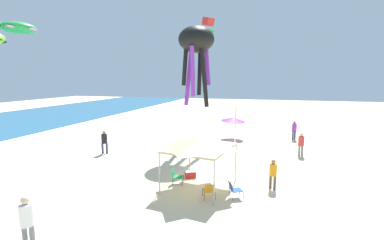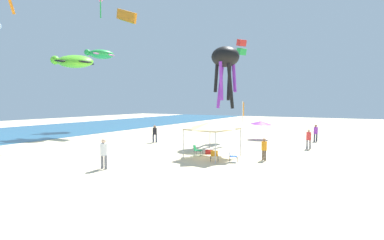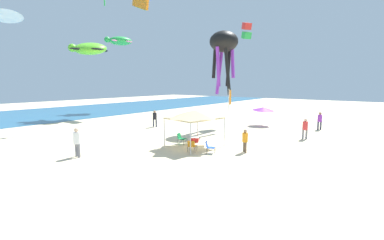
{
  "view_description": "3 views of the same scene",
  "coord_description": "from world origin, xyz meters",
  "views": [
    {
      "loc": [
        -16.11,
        -1.43,
        5.73
      ],
      "look_at": [
        -1.52,
        2.72,
        3.41
      ],
      "focal_mm": 25.53,
      "sensor_mm": 36.0,
      "label": 1
    },
    {
      "loc": [
        -22.18,
        -7.35,
        4.17
      ],
      "look_at": [
        -2.1,
        4.06,
        2.73
      ],
      "focal_mm": 26.97,
      "sensor_mm": 36.0,
      "label": 2
    },
    {
      "loc": [
        -17.79,
        -9.54,
        4.71
      ],
      "look_at": [
        -2.04,
        2.69,
        1.86
      ],
      "focal_mm": 24.42,
      "sensor_mm": 36.0,
      "label": 3
    }
  ],
  "objects": [
    {
      "name": "person_watching_sky",
      "position": [
        1.61,
        10.59,
        1.05
      ],
      "size": [
        0.42,
        0.44,
        1.79
      ],
      "rotation": [
        0.0,
        0.0,
        2.04
      ],
      "color": "#33384C",
      "rests_on": "ground"
    },
    {
      "name": "ocean_strip",
      "position": [
        0.0,
        32.19,
        0.01
      ],
      "size": [
        120.0,
        20.16,
        0.02
      ],
      "primitive_type": "cube",
      "color": "#28668E",
      "rests_on": "ground"
    },
    {
      "name": "cooler_box",
      "position": [
        -1.5,
        2.82,
        0.2
      ],
      "size": [
        0.65,
        0.74,
        0.4
      ],
      "color": "red",
      "rests_on": "ground"
    },
    {
      "name": "person_far_stroller",
      "position": [
        10.64,
        -3.77,
        1.05
      ],
      "size": [
        0.43,
        0.43,
        1.79
      ],
      "rotation": [
        0.0,
        0.0,
        5.61
      ],
      "color": "#33384C",
      "rests_on": "ground"
    },
    {
      "name": "kite_octopus_black",
      "position": [
        5.1,
        4.26,
        8.4
      ],
      "size": [
        2.82,
        2.82,
        6.26
      ],
      "rotation": [
        0.0,
        0.0,
        2.05
      ],
      "color": "black"
    },
    {
      "name": "person_near_umbrella",
      "position": [
        -9.46,
        6.19,
        1.11
      ],
      "size": [
        0.45,
        0.51,
        1.89
      ],
      "rotation": [
        0.0,
        0.0,
        1.52
      ],
      "color": "slate",
      "rests_on": "ground"
    },
    {
      "name": "ground",
      "position": [
        0.0,
        0.0,
        -0.05
      ],
      "size": [
        120.0,
        120.0,
        0.1
      ],
      "primitive_type": "cube",
      "color": "beige"
    },
    {
      "name": "canopy_tent",
      "position": [
        -2.71,
        1.94,
        2.4
      ],
      "size": [
        3.91,
        3.5,
        2.72
      ],
      "rotation": [
        0.0,
        0.0,
        -0.17
      ],
      "color": "#B7B7BC",
      "rests_on": "ground"
    },
    {
      "name": "folding_chair_left_of_tent",
      "position": [
        -2.61,
        3.33,
        0.47
      ],
      "size": [
        0.63,
        0.71,
        0.82
      ],
      "rotation": [
        0.0,
        0.0,
        0.18
      ],
      "color": "black",
      "rests_on": "ground"
    },
    {
      "name": "beach_umbrella",
      "position": [
        9.73,
        1.83,
        1.85
      ],
      "size": [
        2.32,
        2.32,
        2.17
      ],
      "color": "silver",
      "rests_on": "ground"
    },
    {
      "name": "banner_flag",
      "position": [
        -0.33,
        0.42,
        2.55
      ],
      "size": [
        0.36,
        0.06,
        4.26
      ],
      "color": "silver",
      "rests_on": "ground"
    },
    {
      "name": "kite_turtle_lime",
      "position": [
        2.07,
        23.27,
        9.21
      ],
      "size": [
        5.61,
        5.63,
        2.31
      ],
      "rotation": [
        0.0,
        0.0,
        2.22
      ],
      "color": "#66D82D"
    },
    {
      "name": "kite_parafoil_orange",
      "position": [
        9.66,
        21.51,
        16.41
      ],
      "size": [
        1.66,
        4.86,
        2.97
      ],
      "rotation": [
        0.0,
        0.0,
        4.46
      ],
      "color": "orange"
    },
    {
      "name": "person_kite_handler",
      "position": [
        -1.91,
        -1.76,
        0.94
      ],
      "size": [
        0.38,
        0.38,
        1.6
      ],
      "rotation": [
        0.0,
        0.0,
        3.97
      ],
      "color": "brown",
      "rests_on": "ground"
    },
    {
      "name": "kite_turtle_green",
      "position": [
        9.92,
        27.06,
        11.52
      ],
      "size": [
        4.73,
        4.7,
        1.46
      ],
      "rotation": [
        0.0,
        0.0,
        2.61
      ],
      "color": "green"
    },
    {
      "name": "folding_chair_right_of_tent",
      "position": [
        -3.57,
        0.03,
        0.47
      ],
      "size": [
        0.74,
        0.79,
        0.82
      ],
      "rotation": [
        0.0,
        0.0,
        0.46
      ],
      "color": "black",
      "rests_on": "ground"
    },
    {
      "name": "folding_chair_near_cooler",
      "position": [
        -4.04,
        1.15,
        0.47
      ],
      "size": [
        0.78,
        0.72,
        0.82
      ],
      "rotation": [
        0.0,
        0.0,
        1.97
      ],
      "color": "black",
      "rests_on": "ground"
    },
    {
      "name": "person_beachcomber",
      "position": [
        5.05,
        -3.82,
        1.03
      ],
      "size": [
        0.42,
        0.42,
        1.76
      ],
      "rotation": [
        0.0,
        0.0,
        2.34
      ],
      "color": "slate",
      "rests_on": "ground"
    },
    {
      "name": "kite_box_red",
      "position": [
        10.56,
        4.55,
        10.61
      ],
      "size": [
        1.26,
        1.3,
        1.95
      ],
      "rotation": [
        0.0,
        0.0,
        2.52
      ],
      "color": "red"
    }
  ]
}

